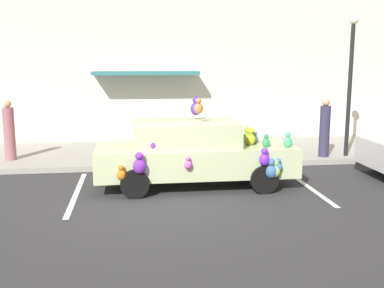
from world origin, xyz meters
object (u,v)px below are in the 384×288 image
Objects in this scene: street_lamp_post at (351,72)px; pedestrian_near_shopfront at (325,129)px; teddy_bear_on_sidewalk at (221,148)px; pedestrian_walking_past at (9,132)px; plush_covered_car at (193,153)px.

pedestrian_near_shopfront is (-0.71, -0.02, -1.68)m from street_lamp_post.
street_lamp_post is at bearing 1.80° from pedestrian_near_shopfront.
teddy_bear_on_sidewalk is 6.11m from pedestrian_walking_past.
street_lamp_post reaches higher than pedestrian_walking_past.
pedestrian_near_shopfront is (3.07, -0.17, 0.52)m from teddy_bear_on_sidewalk.
pedestrian_near_shopfront reaches higher than teddy_bear_on_sidewalk.
street_lamp_post is 2.37× the size of pedestrian_near_shopfront.
plush_covered_car is 1.14× the size of street_lamp_post.
pedestrian_near_shopfront is at bearing 27.26° from plush_covered_car.
plush_covered_car reaches higher than pedestrian_near_shopfront.
pedestrian_walking_past is (-9.84, 0.70, -1.69)m from street_lamp_post.
pedestrian_walking_past reaches higher than teddy_bear_on_sidewalk.
street_lamp_post reaches higher than plush_covered_car.
pedestrian_near_shopfront is at bearing -3.10° from teddy_bear_on_sidewalk.
pedestrian_near_shopfront is at bearing -178.20° from street_lamp_post.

